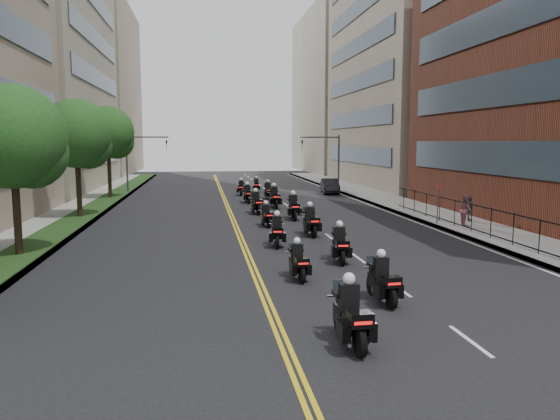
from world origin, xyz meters
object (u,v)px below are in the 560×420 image
at_px(motorcycle_3, 340,246).
at_px(motorcycle_11, 268,191).
at_px(motorcycle_2, 298,263).
at_px(parked_sedan, 330,186).
at_px(motorcycle_6, 266,216).
at_px(motorcycle_4, 277,232).
at_px(motorcycle_10, 247,195).
at_px(pedestrian_c, 469,209).
at_px(pedestrian_b, 466,210).
at_px(motorcycle_1, 382,282).
at_px(motorcycle_7, 293,208).
at_px(motorcycle_5, 310,222).
at_px(motorcycle_9, 274,198).
at_px(motorcycle_8, 256,204).
at_px(motorcycle_12, 241,188).
at_px(motorcycle_0, 350,317).
at_px(motorcycle_13, 256,186).

relative_size(motorcycle_3, motorcycle_11, 1.02).
height_order(motorcycle_2, parked_sedan, motorcycle_2).
bearing_deg(motorcycle_6, motorcycle_4, -98.57).
distance_m(motorcycle_10, pedestrian_c, 18.06).
relative_size(motorcycle_10, parked_sedan, 0.54).
bearing_deg(motorcycle_3, pedestrian_b, 44.90).
bearing_deg(motorcycle_1, motorcycle_7, 85.56).
distance_m(motorcycle_3, motorcycle_10, 22.45).
bearing_deg(motorcycle_5, motorcycle_9, 88.96).
relative_size(motorcycle_3, motorcycle_7, 0.93).
height_order(motorcycle_3, motorcycle_8, motorcycle_8).
distance_m(motorcycle_7, motorcycle_10, 10.04).
xyz_separation_m(motorcycle_6, motorcycle_12, (-0.10, 18.90, 0.04)).
relative_size(motorcycle_4, motorcycle_8, 0.95).
xyz_separation_m(motorcycle_1, motorcycle_5, (0.20, 12.26, 0.05)).
distance_m(motorcycle_1, motorcycle_10, 28.25).
bearing_deg(parked_sedan, motorcycle_6, -106.43).
bearing_deg(motorcycle_4, motorcycle_7, 81.56).
xyz_separation_m(motorcycle_2, pedestrian_c, (12.74, 11.88, 0.30)).
relative_size(motorcycle_2, motorcycle_10, 0.89).
bearing_deg(motorcycle_8, motorcycle_4, -97.90).
relative_size(motorcycle_0, motorcycle_4, 1.06).
height_order(motorcycle_7, pedestrian_c, motorcycle_7).
height_order(motorcycle_9, motorcycle_11, motorcycle_9).
xyz_separation_m(motorcycle_3, motorcycle_12, (-2.00, 28.81, -0.04)).
distance_m(motorcycle_1, motorcycle_3, 5.83).
relative_size(motorcycle_2, motorcycle_13, 0.98).
bearing_deg(motorcycle_2, motorcycle_9, 81.26).
xyz_separation_m(motorcycle_7, motorcycle_9, (-0.41, 6.15, 0.01)).
height_order(motorcycle_3, motorcycle_13, motorcycle_3).
relative_size(motorcycle_4, motorcycle_12, 1.04).
xyz_separation_m(motorcycle_6, pedestrian_c, (12.41, -0.60, 0.30)).
bearing_deg(motorcycle_13, motorcycle_5, -85.45).
bearing_deg(motorcycle_10, motorcycle_7, -81.37).
distance_m(motorcycle_12, parked_sedan, 8.62).
height_order(motorcycle_11, motorcycle_13, motorcycle_11).
relative_size(motorcycle_3, motorcycle_10, 1.00).
xyz_separation_m(motorcycle_1, motorcycle_13, (-0.11, 37.76, -0.04)).
xyz_separation_m(motorcycle_5, motorcycle_10, (-2.01, 15.93, -0.03)).
bearing_deg(motorcycle_9, motorcycle_5, -90.25).
relative_size(motorcycle_3, motorcycle_8, 0.96).
relative_size(motorcycle_5, motorcycle_9, 0.96).
bearing_deg(motorcycle_4, motorcycle_9, 88.99).
xyz_separation_m(motorcycle_12, parked_sedan, (8.60, 0.63, 0.07)).
bearing_deg(motorcycle_8, motorcycle_10, 83.07).
bearing_deg(motorcycle_0, motorcycle_13, 85.96).
bearing_deg(pedestrian_b, motorcycle_7, 71.45).
xyz_separation_m(motorcycle_2, motorcycle_7, (2.40, 15.14, 0.13)).
xyz_separation_m(motorcycle_2, motorcycle_9, (1.99, 21.29, 0.14)).
distance_m(motorcycle_9, pedestrian_c, 14.29).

